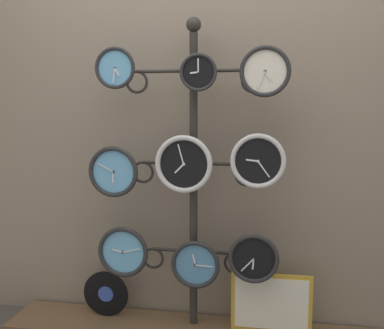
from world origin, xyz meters
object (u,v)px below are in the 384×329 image
object	(u,v)px
clock_top_center	(198,72)
clock_middle_left	(113,172)
clock_bottom_left	(123,252)
clock_bottom_center	(196,264)
picture_frame	(271,303)
clock_middle_right	(258,161)
clock_top_left	(115,68)
clock_bottom_right	(254,258)
clock_top_right	(265,71)
clock_middle_center	(184,164)
display_stand	(194,227)
vinyl_record	(106,294)

from	to	relation	value
clock_top_center	clock_middle_left	xyz separation A→B (m)	(-0.49, 0.01, -0.55)
clock_top_center	clock_bottom_left	world-z (taller)	clock_top_center
clock_bottom_center	picture_frame	world-z (taller)	clock_bottom_center
clock_bottom_left	clock_middle_right	bearing A→B (deg)	0.66
clock_top_left	clock_bottom_right	world-z (taller)	clock_top_left
clock_top_right	clock_bottom_left	bearing A→B (deg)	179.57
clock_top_left	clock_bottom_left	size ratio (longest dim) A/B	0.77
clock_top_center	clock_middle_right	world-z (taller)	clock_top_center
clock_bottom_center	clock_bottom_right	world-z (taller)	clock_bottom_right
clock_top_center	clock_middle_center	distance (m)	0.50
clock_top_left	clock_top_right	size ratio (longest dim) A/B	0.87
display_stand	clock_bottom_left	size ratio (longest dim) A/B	6.11
display_stand	clock_bottom_right	world-z (taller)	display_stand
clock_middle_left	clock_bottom_right	xyz separation A→B (m)	(0.80, -0.03, -0.45)
display_stand	clock_middle_right	xyz separation A→B (m)	(0.37, -0.10, 0.41)
clock_bottom_right	picture_frame	world-z (taller)	clock_bottom_right
clock_top_center	clock_top_right	xyz separation A→B (m)	(0.35, -0.01, -0.00)
clock_middle_right	vinyl_record	bearing A→B (deg)	174.16
display_stand	vinyl_record	xyz separation A→B (m)	(-0.54, -0.01, -0.44)
clock_bottom_right	clock_top_left	bearing A→B (deg)	178.28
clock_middle_left	vinyl_record	bearing A→B (deg)	139.85
clock_top_center	clock_bottom_right	world-z (taller)	clock_top_center
clock_top_center	clock_middle_left	world-z (taller)	clock_top_center
clock_top_right	clock_bottom_left	distance (m)	1.28
clock_top_left	clock_middle_center	xyz separation A→B (m)	(0.38, 0.01, -0.52)
clock_bottom_left	vinyl_record	world-z (taller)	clock_bottom_left
display_stand	picture_frame	size ratio (longest dim) A/B	4.01
clock_middle_left	clock_middle_right	xyz separation A→B (m)	(0.81, -0.01, 0.08)
picture_frame	clock_top_left	bearing A→B (deg)	-175.72
display_stand	clock_top_right	xyz separation A→B (m)	(0.39, -0.12, 0.87)
clock_middle_right	vinyl_record	world-z (taller)	clock_middle_right
clock_top_left	picture_frame	bearing A→B (deg)	4.28
clock_top_left	clock_middle_right	distance (m)	0.93
clock_top_center	clock_middle_right	xyz separation A→B (m)	(0.32, 0.00, -0.47)
clock_top_right	picture_frame	distance (m)	1.29
clock_middle_center	clock_top_center	bearing A→B (deg)	-11.33
clock_middle_center	clock_bottom_center	bearing A→B (deg)	-5.87
display_stand	clock_top_left	world-z (taller)	display_stand
clock_top_center	vinyl_record	xyz separation A→B (m)	(-0.59, 0.09, -1.32)
vinyl_record	clock_middle_center	bearing A→B (deg)	-8.77
clock_middle_right	clock_bottom_center	distance (m)	0.69
clock_middle_right	clock_bottom_right	bearing A→B (deg)	-126.93
clock_top_left	clock_middle_right	xyz separation A→B (m)	(0.79, -0.01, -0.50)
clock_middle_center	clock_middle_right	bearing A→B (deg)	-2.17
clock_middle_left	clock_bottom_left	size ratio (longest dim) A/B	0.98
clock_middle_right	clock_middle_left	bearing A→B (deg)	179.21
clock_middle_left	clock_middle_center	world-z (taller)	clock_middle_center
display_stand	clock_middle_right	world-z (taller)	display_stand
clock_top_right	vinyl_record	size ratio (longest dim) A/B	0.93
clock_middle_center	clock_bottom_right	xyz separation A→B (m)	(0.39, -0.03, -0.50)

